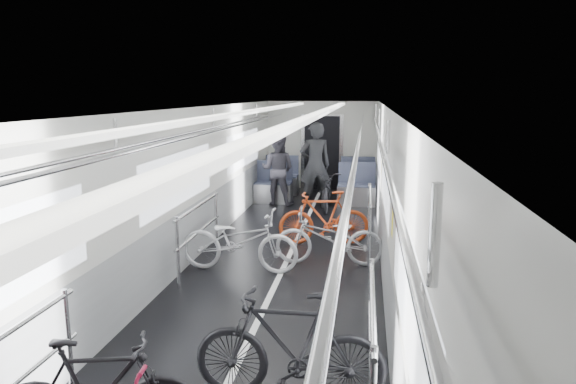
# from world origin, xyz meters

# --- Properties ---
(car_shell) EXTENTS (3.02, 14.01, 2.41)m
(car_shell) POSITION_xyz_m (0.00, 1.78, 1.13)
(car_shell) COLOR black
(car_shell) RESTS_ON ground
(bike_left_far) EXTENTS (1.80, 0.69, 0.93)m
(bike_left_far) POSITION_xyz_m (-0.63, 0.09, 0.47)
(bike_left_far) COLOR silver
(bike_left_far) RESTS_ON floor
(bike_right_near) EXTENTS (1.67, 0.49, 1.00)m
(bike_right_near) POSITION_xyz_m (0.60, -3.04, 0.50)
(bike_right_near) COLOR black
(bike_right_near) RESTS_ON floor
(bike_right_mid) EXTENTS (1.68, 0.66, 0.87)m
(bike_right_mid) POSITION_xyz_m (0.67, 0.57, 0.44)
(bike_right_mid) COLOR #A7A8AC
(bike_right_mid) RESTS_ON floor
(bike_right_far) EXTENTS (1.64, 0.73, 0.95)m
(bike_right_far) POSITION_xyz_m (0.50, 1.66, 0.48)
(bike_right_far) COLOR #BD3D17
(bike_right_far) RESTS_ON floor
(bike_aisle) EXTENTS (0.62, 1.72, 0.90)m
(bike_aisle) POSITION_xyz_m (0.37, 4.51, 0.45)
(bike_aisle) COLOR black
(bike_aisle) RESTS_ON floor
(person_standing) EXTENTS (0.83, 0.67, 1.97)m
(person_standing) POSITION_xyz_m (0.05, 4.61, 0.99)
(person_standing) COLOR black
(person_standing) RESTS_ON floor
(person_seated) EXTENTS (0.90, 0.75, 1.67)m
(person_seated) POSITION_xyz_m (-0.85, 4.79, 0.84)
(person_seated) COLOR #323039
(person_seated) RESTS_ON floor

